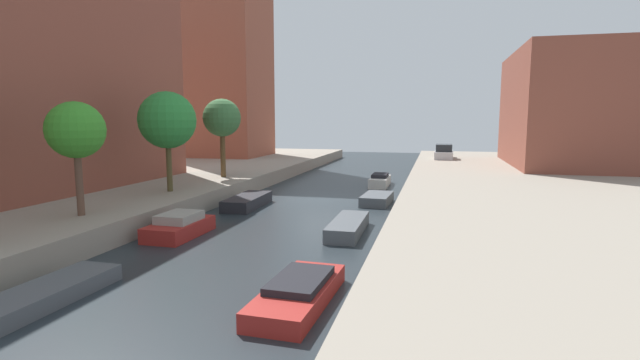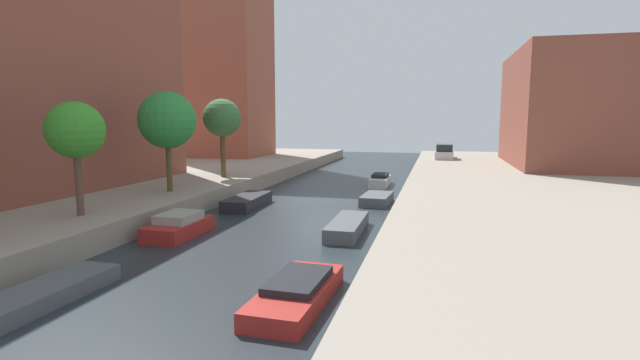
{
  "view_description": "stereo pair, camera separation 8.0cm",
  "coord_description": "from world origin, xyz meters",
  "px_view_note": "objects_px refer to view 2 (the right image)",
  "views": [
    {
      "loc": [
        6.83,
        -27.24,
        4.92
      ],
      "look_at": [
        -0.5,
        2.07,
        0.96
      ],
      "focal_mm": 26.21,
      "sensor_mm": 36.0,
      "label": 1
    },
    {
      "loc": [
        6.91,
        -27.22,
        4.92
      ],
      "look_at": [
        -0.5,
        2.07,
        0.96
      ],
      "focal_mm": 26.21,
      "sensor_mm": 36.0,
      "label": 2
    }
  ],
  "objects_px": {
    "street_tree_2": "(167,120)",
    "street_tree_3": "(222,119)",
    "parked_car": "(444,153)",
    "moored_boat_right_0": "(297,292)",
    "apartment_tower_far": "(217,38)",
    "low_block_right": "(575,109)",
    "street_tree_1": "(75,131)",
    "moored_boat_left_1": "(179,226)",
    "moored_boat_right_1": "(347,226)",
    "moored_boat_right_3": "(380,181)",
    "moored_boat_left_0": "(46,293)",
    "moored_boat_right_2": "(377,199)",
    "moored_boat_left_2": "(247,201)"
  },
  "relations": [
    {
      "from": "moored_boat_left_0",
      "to": "moored_boat_left_2",
      "type": "distance_m",
      "value": 14.14
    },
    {
      "from": "moored_boat_left_0",
      "to": "parked_car",
      "type": "bearing_deg",
      "value": 74.14
    },
    {
      "from": "moored_boat_left_0",
      "to": "moored_boat_right_2",
      "type": "distance_m",
      "value": 18.24
    },
    {
      "from": "street_tree_1",
      "to": "moored_boat_left_2",
      "type": "distance_m",
      "value": 9.98
    },
    {
      "from": "apartment_tower_far",
      "to": "street_tree_2",
      "type": "height_order",
      "value": "apartment_tower_far"
    },
    {
      "from": "street_tree_3",
      "to": "moored_boat_left_2",
      "type": "distance_m",
      "value": 7.78
    },
    {
      "from": "low_block_right",
      "to": "moored_boat_left_2",
      "type": "height_order",
      "value": "low_block_right"
    },
    {
      "from": "moored_boat_left_1",
      "to": "moored_boat_right_1",
      "type": "xyz_separation_m",
      "value": [
        6.82,
        2.24,
        -0.12
      ]
    },
    {
      "from": "street_tree_2",
      "to": "parked_car",
      "type": "xyz_separation_m",
      "value": [
        14.76,
        25.56,
        -3.24
      ]
    },
    {
      "from": "parked_car",
      "to": "moored_boat_right_0",
      "type": "height_order",
      "value": "parked_car"
    },
    {
      "from": "low_block_right",
      "to": "street_tree_3",
      "type": "xyz_separation_m",
      "value": [
        -25.22,
        -14.64,
        -0.84
      ]
    },
    {
      "from": "apartment_tower_far",
      "to": "moored_boat_right_3",
      "type": "relative_size",
      "value": 6.84
    },
    {
      "from": "parked_car",
      "to": "moored_boat_left_2",
      "type": "relative_size",
      "value": 1.04
    },
    {
      "from": "moored_boat_left_0",
      "to": "moored_boat_right_2",
      "type": "relative_size",
      "value": 1.33
    },
    {
      "from": "apartment_tower_far",
      "to": "street_tree_1",
      "type": "xyz_separation_m",
      "value": [
        8.78,
        -30.42,
        -8.94
      ]
    },
    {
      "from": "apartment_tower_far",
      "to": "street_tree_1",
      "type": "bearing_deg",
      "value": -73.91
    },
    {
      "from": "street_tree_1",
      "to": "parked_car",
      "type": "height_order",
      "value": "street_tree_1"
    },
    {
      "from": "street_tree_2",
      "to": "moored_boat_right_0",
      "type": "distance_m",
      "value": 15.87
    },
    {
      "from": "parked_car",
      "to": "moored_boat_right_0",
      "type": "bearing_deg",
      "value": -96.54
    },
    {
      "from": "low_block_right",
      "to": "moored_boat_left_1",
      "type": "distance_m",
      "value": 34.55
    },
    {
      "from": "parked_car",
      "to": "moored_boat_left_2",
      "type": "bearing_deg",
      "value": -114.58
    },
    {
      "from": "moored_boat_right_3",
      "to": "moored_boat_left_1",
      "type": "bearing_deg",
      "value": -110.87
    },
    {
      "from": "low_block_right",
      "to": "moored_boat_left_1",
      "type": "bearing_deg",
      "value": -129.28
    },
    {
      "from": "moored_boat_left_0",
      "to": "moored_boat_left_2",
      "type": "xyz_separation_m",
      "value": [
        -0.13,
        14.13,
        0.08
      ]
    },
    {
      "from": "street_tree_2",
      "to": "apartment_tower_far",
      "type": "bearing_deg",
      "value": 110.23
    },
    {
      "from": "moored_boat_right_2",
      "to": "moored_boat_left_2",
      "type": "bearing_deg",
      "value": -158.16
    },
    {
      "from": "moored_boat_right_2",
      "to": "apartment_tower_far",
      "type": "bearing_deg",
      "value": 135.21
    },
    {
      "from": "street_tree_1",
      "to": "moored_boat_left_1",
      "type": "relative_size",
      "value": 1.39
    },
    {
      "from": "low_block_right",
      "to": "moored_boat_left_0",
      "type": "xyz_separation_m",
      "value": [
        -21.27,
        -33.73,
        -5.55
      ]
    },
    {
      "from": "street_tree_2",
      "to": "street_tree_3",
      "type": "bearing_deg",
      "value": 90.0
    },
    {
      "from": "moored_boat_left_1",
      "to": "moored_boat_right_1",
      "type": "relative_size",
      "value": 0.78
    },
    {
      "from": "low_block_right",
      "to": "parked_car",
      "type": "xyz_separation_m",
      "value": [
        -10.46,
        4.33,
        -4.19
      ]
    },
    {
      "from": "street_tree_1",
      "to": "moored_boat_right_0",
      "type": "xyz_separation_m",
      "value": [
        10.58,
        -4.32,
        -4.14
      ]
    },
    {
      "from": "apartment_tower_far",
      "to": "moored_boat_right_0",
      "type": "height_order",
      "value": "apartment_tower_far"
    },
    {
      "from": "apartment_tower_far",
      "to": "street_tree_1",
      "type": "relative_size",
      "value": 5.35
    },
    {
      "from": "street_tree_1",
      "to": "moored_boat_right_2",
      "type": "distance_m",
      "value": 15.96
    },
    {
      "from": "moored_boat_right_3",
      "to": "parked_car",
      "type": "bearing_deg",
      "value": 71.24
    },
    {
      "from": "parked_car",
      "to": "moored_boat_left_1",
      "type": "distance_m",
      "value": 32.73
    },
    {
      "from": "street_tree_1",
      "to": "moored_boat_left_0",
      "type": "distance_m",
      "value": 8.25
    },
    {
      "from": "moored_boat_right_1",
      "to": "moored_boat_right_3",
      "type": "distance_m",
      "value": 14.68
    },
    {
      "from": "street_tree_2",
      "to": "moored_boat_right_0",
      "type": "height_order",
      "value": "street_tree_2"
    },
    {
      "from": "apartment_tower_far",
      "to": "moored_boat_right_3",
      "type": "distance_m",
      "value": 25.88
    },
    {
      "from": "street_tree_3",
      "to": "moored_boat_right_2",
      "type": "bearing_deg",
      "value": -11.37
    },
    {
      "from": "moored_boat_left_1",
      "to": "moored_boat_right_3",
      "type": "distance_m",
      "value": 18.1
    },
    {
      "from": "moored_boat_left_2",
      "to": "low_block_right",
      "type": "bearing_deg",
      "value": 42.47
    },
    {
      "from": "low_block_right",
      "to": "street_tree_1",
      "type": "distance_m",
      "value": 37.58
    },
    {
      "from": "low_block_right",
      "to": "parked_car",
      "type": "relative_size",
      "value": 3.53
    },
    {
      "from": "apartment_tower_far",
      "to": "low_block_right",
      "type": "distance_m",
      "value": 34.93
    },
    {
      "from": "street_tree_1",
      "to": "street_tree_2",
      "type": "relative_size",
      "value": 0.86
    },
    {
      "from": "street_tree_2",
      "to": "moored_boat_right_3",
      "type": "xyz_separation_m",
      "value": [
        10.06,
        11.73,
        -4.44
      ]
    }
  ]
}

